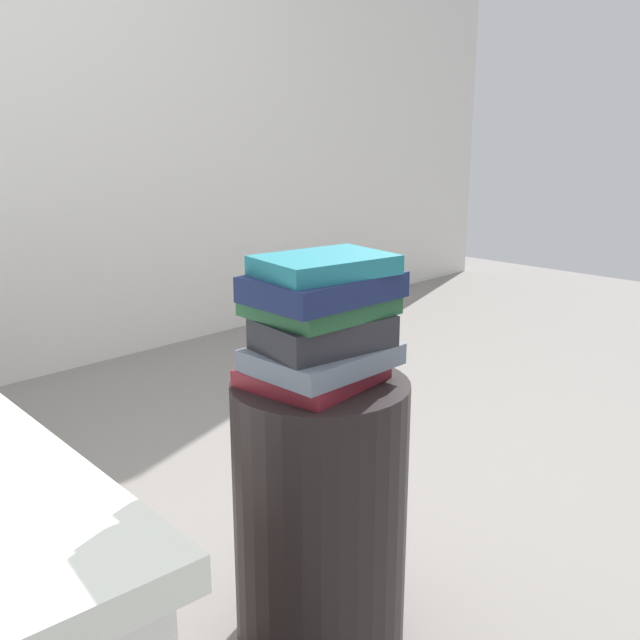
{
  "coord_description": "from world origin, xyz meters",
  "views": [
    {
      "loc": [
        -0.92,
        -0.9,
        1.02
      ],
      "look_at": [
        0.0,
        0.0,
        0.68
      ],
      "focal_mm": 40.95,
      "sensor_mm": 36.0,
      "label": 1
    }
  ],
  "objects_px": {
    "book_navy": "(323,287)",
    "side_table": "(320,516)",
    "book_charcoal": "(325,332)",
    "book_forest": "(320,306)",
    "book_maroon": "(313,374)",
    "book_teal": "(323,265)",
    "book_slate": "(323,357)"
  },
  "relations": [
    {
      "from": "book_charcoal",
      "to": "side_table",
      "type": "bearing_deg",
      "value": 123.67
    },
    {
      "from": "book_slate",
      "to": "book_forest",
      "type": "height_order",
      "value": "book_forest"
    },
    {
      "from": "book_maroon",
      "to": "book_charcoal",
      "type": "xyz_separation_m",
      "value": [
        0.01,
        -0.02,
        0.08
      ]
    },
    {
      "from": "book_teal",
      "to": "book_maroon",
      "type": "bearing_deg",
      "value": 105.83
    },
    {
      "from": "book_maroon",
      "to": "side_table",
      "type": "bearing_deg",
      "value": -64.73
    },
    {
      "from": "book_forest",
      "to": "book_slate",
      "type": "bearing_deg",
      "value": -114.34
    },
    {
      "from": "book_forest",
      "to": "book_navy",
      "type": "xyz_separation_m",
      "value": [
        -0.01,
        -0.02,
        0.04
      ]
    },
    {
      "from": "book_navy",
      "to": "side_table",
      "type": "bearing_deg",
      "value": 84.5
    },
    {
      "from": "book_slate",
      "to": "book_charcoal",
      "type": "bearing_deg",
      "value": -55.68
    },
    {
      "from": "book_slate",
      "to": "book_charcoal",
      "type": "relative_size",
      "value": 1.09
    },
    {
      "from": "side_table",
      "to": "book_charcoal",
      "type": "xyz_separation_m",
      "value": [
        0.0,
        -0.01,
        0.38
      ]
    },
    {
      "from": "book_forest",
      "to": "book_navy",
      "type": "distance_m",
      "value": 0.04
    },
    {
      "from": "book_charcoal",
      "to": "book_forest",
      "type": "xyz_separation_m",
      "value": [
        0.01,
        0.02,
        0.05
      ]
    },
    {
      "from": "book_maroon",
      "to": "book_teal",
      "type": "bearing_deg",
      "value": -90.33
    },
    {
      "from": "book_charcoal",
      "to": "book_forest",
      "type": "distance_m",
      "value": 0.05
    },
    {
      "from": "side_table",
      "to": "book_maroon",
      "type": "xyz_separation_m",
      "value": [
        -0.01,
        0.01,
        0.29
      ]
    },
    {
      "from": "side_table",
      "to": "book_forest",
      "type": "xyz_separation_m",
      "value": [
        0.01,
        0.01,
        0.42
      ]
    },
    {
      "from": "side_table",
      "to": "book_teal",
      "type": "relative_size",
      "value": 2.41
    },
    {
      "from": "book_navy",
      "to": "book_teal",
      "type": "distance_m",
      "value": 0.04
    },
    {
      "from": "book_maroon",
      "to": "book_charcoal",
      "type": "relative_size",
      "value": 0.98
    },
    {
      "from": "book_slate",
      "to": "book_forest",
      "type": "bearing_deg",
      "value": 62.91
    },
    {
      "from": "book_maroon",
      "to": "book_navy",
      "type": "bearing_deg",
      "value": -78.32
    },
    {
      "from": "book_charcoal",
      "to": "book_navy",
      "type": "relative_size",
      "value": 0.88
    },
    {
      "from": "side_table",
      "to": "book_teal",
      "type": "distance_m",
      "value": 0.5
    },
    {
      "from": "book_charcoal",
      "to": "book_navy",
      "type": "xyz_separation_m",
      "value": [
        -0.0,
        0.0,
        0.08
      ]
    },
    {
      "from": "side_table",
      "to": "book_charcoal",
      "type": "relative_size",
      "value": 2.41
    },
    {
      "from": "book_slate",
      "to": "book_charcoal",
      "type": "distance_m",
      "value": 0.05
    },
    {
      "from": "book_slate",
      "to": "book_forest",
      "type": "distance_m",
      "value": 0.09
    },
    {
      "from": "side_table",
      "to": "book_slate",
      "type": "height_order",
      "value": "book_slate"
    },
    {
      "from": "book_maroon",
      "to": "book_teal",
      "type": "relative_size",
      "value": 0.98
    },
    {
      "from": "side_table",
      "to": "book_navy",
      "type": "relative_size",
      "value": 2.12
    },
    {
      "from": "book_charcoal",
      "to": "book_navy",
      "type": "bearing_deg",
      "value": 178.63
    }
  ]
}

